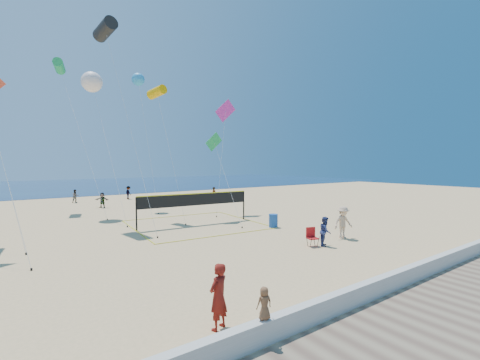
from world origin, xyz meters
TOP-DOWN VIEW (x-y plane):
  - ground at (0.00, 0.00)m, footprint 120.00×120.00m
  - ocean at (0.00, 62.00)m, footprint 140.00×50.00m
  - seawall at (0.00, -3.00)m, footprint 32.00×0.30m
  - boardwalk at (0.00, -5.00)m, footprint 32.00×3.60m
  - woman at (-3.23, -1.76)m, footprint 0.75×0.63m
  - toddler at (-2.68, -2.99)m, footprint 0.44×0.33m
  - bystander_a at (5.87, 2.26)m, footprint 0.95×0.91m
  - bystander_b at (8.07, 2.79)m, footprint 1.34×0.96m
  - far_person_1 at (-0.45, 24.64)m, footprint 1.36×1.19m
  - far_person_2 at (10.85, 22.13)m, footprint 0.48×0.67m
  - far_person_3 at (-1.98, 30.58)m, footprint 0.78×0.64m
  - far_person_4 at (3.89, 30.87)m, footprint 0.77×1.11m
  - camp_chair at (5.24, 2.64)m, footprint 0.65×0.76m
  - trash_barrel at (6.88, 7.57)m, footprint 0.62×0.62m
  - volleyball_net at (2.98, 11.56)m, footprint 8.92×8.78m
  - kite_1 at (-1.86, 15.81)m, footprint 1.82×7.99m
  - kite_2 at (1.88, 15.74)m, footprint 1.17×5.01m
  - kite_4 at (5.26, 12.55)m, footprint 1.54×4.34m
  - kite_5 at (8.10, 15.53)m, footprint 3.39×2.40m
  - kite_6 at (-1.89, 20.75)m, footprint 1.73×8.28m
  - kite_7 at (2.66, 22.66)m, footprint 1.27×5.71m
  - kite_8 at (-3.70, 25.93)m, footprint 2.70×10.01m

SIDE VIEW (x-z plane):
  - ground at x=0.00m, z-range 0.00..0.00m
  - ocean at x=0.00m, z-range 0.00..0.03m
  - boardwalk at x=0.00m, z-range 0.00..0.03m
  - seawall at x=0.00m, z-range 0.00..0.60m
  - trash_barrel at x=6.88m, z-range 0.00..0.90m
  - camp_chair at x=5.24m, z-range 0.01..1.10m
  - far_person_3 at x=-1.98m, z-range 0.00..1.46m
  - far_person_1 at x=-0.45m, z-range 0.00..1.49m
  - bystander_a at x=5.87m, z-range 0.00..1.55m
  - far_person_4 at x=3.89m, z-range 0.00..1.58m
  - far_person_2 at x=10.85m, z-range 0.00..1.70m
  - woman at x=-3.23m, z-range 0.00..1.76m
  - bystander_b at x=8.07m, z-range 0.00..1.87m
  - toddler at x=-2.68m, z-range 0.60..1.40m
  - volleyball_net at x=2.98m, z-range 0.40..2.65m
  - kite_4 at x=5.26m, z-range 2.32..9.12m
  - kite_5 at x=8.10m, z-range 3.71..13.84m
  - kite_2 at x=1.88m, z-range 4.72..15.16m
  - kite_6 at x=-1.89m, z-range 5.18..17.25m
  - kite_7 at x=2.66m, z-range 5.94..19.06m
  - kite_8 at x=-3.70m, z-range 6.44..20.48m
  - kite_1 at x=-1.86m, z-range 6.63..21.19m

